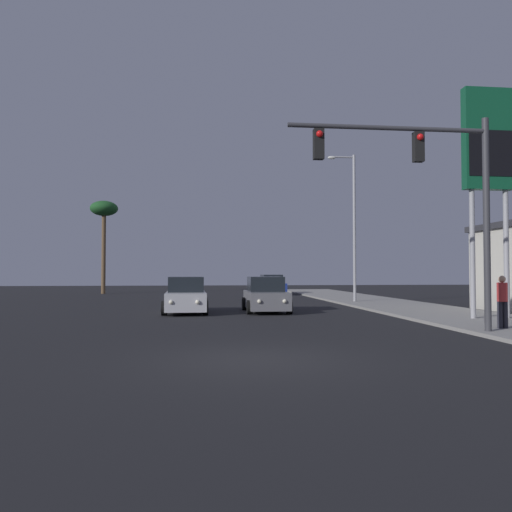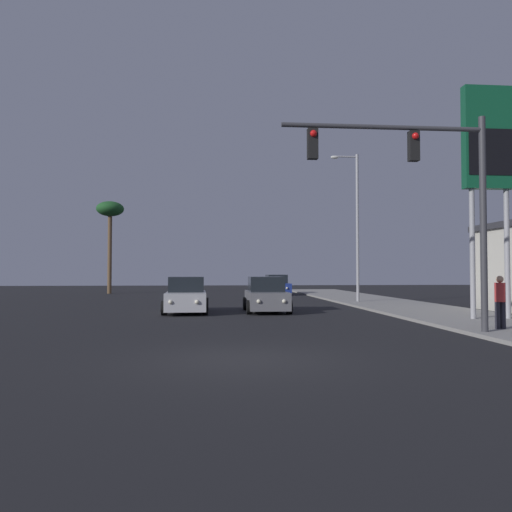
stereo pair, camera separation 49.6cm
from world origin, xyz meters
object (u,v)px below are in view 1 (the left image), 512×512
car_blue (272,286)px  traffic_light_mast (432,180)px  street_lamp (352,220)px  gas_station_sign (488,152)px  car_silver (186,297)px  pedestrian_on_sidewalk (502,299)px  palm_tree_far (104,213)px  car_grey (266,296)px

car_blue → traffic_light_mast: traffic_light_mast is taller
street_lamp → gas_station_sign: size_ratio=1.00×
car_silver → traffic_light_mast: (7.62, -9.26, 3.91)m
car_blue → car_silver: bearing=67.8°
pedestrian_on_sidewalk → palm_tree_far: size_ratio=0.20×
pedestrian_on_sidewalk → palm_tree_far: 35.51m
street_lamp → pedestrian_on_sidewalk: bearing=-88.8°
car_silver → traffic_light_mast: bearing=128.1°
car_silver → pedestrian_on_sidewalk: 13.37m
car_grey → street_lamp: street_lamp is taller
traffic_light_mast → palm_tree_far: bearing=116.8°
palm_tree_far → pedestrian_on_sidewalk: bearing=-58.9°
car_blue → car_grey: 17.81m
car_silver → palm_tree_far: palm_tree_far is taller
car_blue → car_grey: (-2.78, -17.59, 0.00)m
gas_station_sign → palm_tree_far: (-19.69, 26.64, 0.46)m
car_blue → street_lamp: (3.35, -11.65, 4.36)m
traffic_light_mast → palm_tree_far: 34.39m
car_silver → street_lamp: street_lamp is taller
pedestrian_on_sidewalk → street_lamp: bearing=91.2°
street_lamp → gas_station_sign: same height
pedestrian_on_sidewalk → car_silver: bearing=139.9°
gas_station_sign → pedestrian_on_sidewalk: bearing=-116.1°
car_grey → palm_tree_far: 24.97m
street_lamp → palm_tree_far: 23.47m
car_silver → car_grey: size_ratio=1.00×
palm_tree_far → gas_station_sign: bearing=-53.5°
traffic_light_mast → gas_station_sign: 6.15m
car_silver → car_grey: (3.78, 0.18, 0.00)m
car_blue → pedestrian_on_sidewalk: pedestrian_on_sidewalk is taller
traffic_light_mast → palm_tree_far: size_ratio=0.80×
gas_station_sign → palm_tree_far: gas_station_sign is taller
street_lamp → pedestrian_on_sidewalk: size_ratio=5.39×
pedestrian_on_sidewalk → palm_tree_far: palm_tree_far is taller
palm_tree_far → traffic_light_mast: bearing=-63.2°
car_blue → gas_station_sign: 24.35m
car_blue → palm_tree_far: size_ratio=0.53×
car_silver → car_grey: same height
street_lamp → gas_station_sign: 11.65m
gas_station_sign → palm_tree_far: size_ratio=1.10×
traffic_light_mast → car_blue: bearing=92.2°
car_grey → pedestrian_on_sidewalk: pedestrian_on_sidewalk is taller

